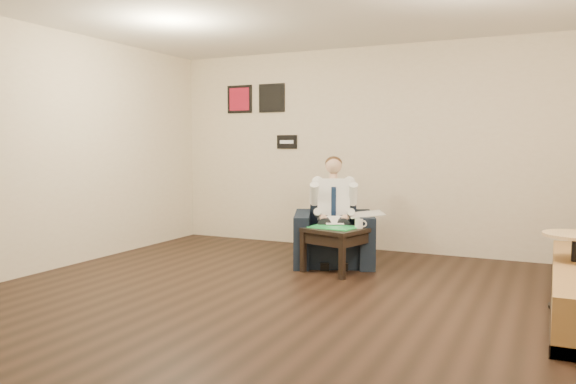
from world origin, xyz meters
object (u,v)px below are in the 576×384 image
at_px(coffee_mug, 359,224).
at_px(smartphone, 351,226).
at_px(seated_man, 334,214).
at_px(cafe_table, 574,272).
at_px(green_folder, 334,227).
at_px(side_table, 337,250).
at_px(armchair, 334,226).

height_order(coffee_mug, smartphone, coffee_mug).
bearing_deg(coffee_mug, seated_man, 149.69).
relative_size(seated_man, coffee_mug, 11.69).
bearing_deg(smartphone, cafe_table, 10.81).
xyz_separation_m(seated_man, green_folder, (0.12, -0.31, -0.11)).
bearing_deg(side_table, smartphone, 55.88).
relative_size(armchair, side_table, 1.52).
bearing_deg(coffee_mug, smartphone, 146.14).
bearing_deg(cafe_table, seated_man, 162.67).
relative_size(coffee_mug, smartphone, 0.68).
bearing_deg(armchair, seated_man, -90.00).
height_order(armchair, green_folder, armchair).
bearing_deg(seated_man, cafe_table, -39.37).
height_order(seated_man, smartphone, seated_man).
relative_size(green_folder, smartphone, 3.21).
bearing_deg(smartphone, side_table, -97.35).
xyz_separation_m(coffee_mug, cafe_table, (2.19, -0.58, -0.22)).
bearing_deg(seated_man, side_table, -84.55).
height_order(seated_man, side_table, seated_man).
distance_m(seated_man, coffee_mug, 0.46).
bearing_deg(green_folder, armchair, 110.95).
xyz_separation_m(side_table, cafe_table, (2.42, -0.50, 0.09)).
bearing_deg(side_table, seated_man, 117.49).
bearing_deg(smartphone, seated_man, 178.28).
distance_m(smartphone, cafe_table, 2.41).
xyz_separation_m(seated_man, side_table, (0.16, -0.30, -0.37)).
bearing_deg(smartphone, armchair, 167.26).
bearing_deg(side_table, coffee_mug, 16.93).
distance_m(side_table, coffee_mug, 0.39).
bearing_deg(armchair, coffee_mug, -59.97).
height_order(side_table, green_folder, green_folder).
bearing_deg(side_table, armchair, 116.06).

